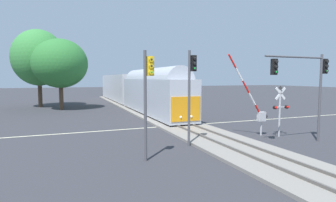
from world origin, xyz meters
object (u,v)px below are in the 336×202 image
object	(u,v)px
commuter_train	(133,88)
traffic_signal_near_right	(306,76)
traffic_signal_median	(191,83)
traffic_signal_far_side	(186,85)
crossing_gate_near	(258,109)
traffic_signal_near_left	(148,88)
pine_left_background	(39,58)
crossing_signal_mast	(280,106)
oak_behind_train	(60,64)

from	to	relation	value
commuter_train	traffic_signal_near_right	xyz separation A→B (m)	(5.11, -26.48, 1.71)
traffic_signal_median	traffic_signal_far_side	bearing A→B (deg)	65.82
crossing_gate_near	traffic_signal_near_left	bearing A→B (deg)	-162.92
traffic_signal_median	traffic_signal_near_left	size ratio (longest dim) A/B	1.05
commuter_train	pine_left_background	size ratio (longest dim) A/B	3.56
crossing_signal_mast	traffic_signal_near_left	xyz separation A→B (m)	(-10.84, -2.08, 1.54)
commuter_train	traffic_signal_near_right	size ratio (longest dim) A/B	6.86
commuter_train	oak_behind_train	distance (m)	10.67
crossing_signal_mast	traffic_signal_far_side	size ratio (longest dim) A/B	0.75
traffic_signal_median	oak_behind_train	bearing A→B (deg)	107.73
crossing_signal_mast	traffic_signal_near_right	distance (m)	3.08
crossing_signal_mast	traffic_signal_median	world-z (taller)	traffic_signal_median
commuter_train	crossing_gate_near	distance (m)	23.80
traffic_signal_median	oak_behind_train	distance (m)	25.70
commuter_train	pine_left_background	world-z (taller)	pine_left_background
crossing_gate_near	oak_behind_train	bearing A→B (deg)	120.53
crossing_gate_near	traffic_signal_median	bearing A→B (deg)	-171.15
traffic_signal_median	commuter_train	bearing A→B (deg)	84.66
crossing_signal_mast	traffic_signal_near_left	bearing A→B (deg)	-169.13
pine_left_background	oak_behind_train	distance (m)	5.58
traffic_signal_median	pine_left_background	distance (m)	31.10
crossing_gate_near	pine_left_background	world-z (taller)	pine_left_background
crossing_gate_near	traffic_signal_near_left	size ratio (longest dim) A/B	1.05
traffic_signal_median	traffic_signal_near_left	bearing A→B (deg)	-150.28
traffic_signal_near_right	traffic_signal_far_side	bearing A→B (deg)	90.18
crossing_gate_near	commuter_train	bearing A→B (deg)	99.07
traffic_signal_median	crossing_gate_near	bearing A→B (deg)	8.85
traffic_signal_near_left	pine_left_background	size ratio (longest dim) A/B	0.50
traffic_signal_median	traffic_signal_far_side	size ratio (longest dim) A/B	1.20
oak_behind_train	pine_left_background	bearing A→B (deg)	122.57
traffic_signal_near_right	traffic_signal_far_side	size ratio (longest dim) A/B	1.18
traffic_signal_near_right	traffic_signal_near_left	world-z (taller)	traffic_signal_near_right
crossing_signal_mast	oak_behind_train	size ratio (longest dim) A/B	0.39
traffic_signal_near_right	traffic_signal_median	world-z (taller)	traffic_signal_median
traffic_signal_near_left	crossing_signal_mast	bearing A→B (deg)	10.87
traffic_signal_median	traffic_signal_near_left	xyz separation A→B (m)	(-3.47, -1.98, -0.20)
traffic_signal_median	oak_behind_train	world-z (taller)	oak_behind_train
crossing_signal_mast	traffic_signal_near_left	distance (m)	11.15
traffic_signal_near_right	traffic_signal_median	xyz separation A→B (m)	(-7.39, 2.06, -0.45)
traffic_signal_near_left	commuter_train	bearing A→B (deg)	77.71
traffic_signal_median	oak_behind_train	size ratio (longest dim) A/B	0.63
commuter_train	traffic_signal_near_left	size ratio (longest dim) A/B	7.07
traffic_signal_far_side	traffic_signal_near_left	bearing A→B (deg)	-120.53
commuter_train	traffic_signal_median	size ratio (longest dim) A/B	6.71
commuter_train	traffic_signal_far_side	distance (m)	9.55
traffic_signal_far_side	pine_left_background	distance (m)	22.43
pine_left_background	oak_behind_train	xyz separation A→B (m)	(2.95, -4.62, -1.01)
traffic_signal_far_side	oak_behind_train	bearing A→B (deg)	152.00
traffic_signal_near_right	pine_left_background	world-z (taller)	pine_left_background
traffic_signal_near_left	pine_left_background	distance (m)	32.02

